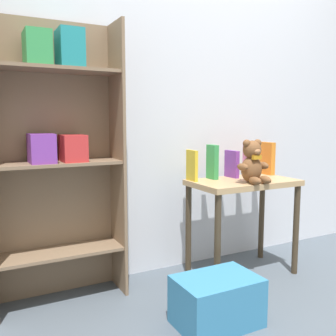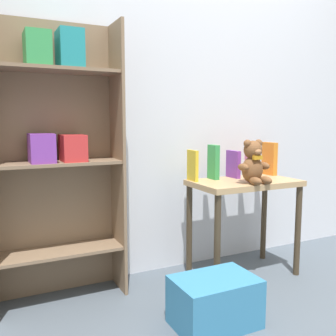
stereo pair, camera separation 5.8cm
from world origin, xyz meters
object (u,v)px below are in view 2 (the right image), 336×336
at_px(storage_bin, 215,302).
at_px(teddy_bear, 253,163).
at_px(bookshelf_side, 56,145).
at_px(book_standing_green, 213,162).
at_px(book_standing_orange, 269,159).
at_px(book_standing_yellow, 193,166).
at_px(book_standing_pink, 251,159).
at_px(book_standing_purple, 233,164).
at_px(display_table, 244,196).

bearing_deg(storage_bin, teddy_bear, 34.57).
relative_size(bookshelf_side, storage_bin, 3.82).
height_order(teddy_bear, storage_bin, teddy_bear).
distance_m(book_standing_green, book_standing_orange, 0.48).
xyz_separation_m(book_standing_yellow, book_standing_green, (0.16, 0.00, 0.01)).
height_order(bookshelf_side, book_standing_pink, bookshelf_side).
bearing_deg(teddy_bear, bookshelf_side, 163.96).
relative_size(book_standing_yellow, storage_bin, 0.48).
height_order(bookshelf_side, book_standing_yellow, bookshelf_side).
distance_m(book_standing_purple, storage_bin, 0.99).
bearing_deg(storage_bin, book_standing_green, 58.41).
distance_m(teddy_bear, book_standing_orange, 0.42).
relative_size(book_standing_purple, book_standing_pink, 0.78).
relative_size(bookshelf_side, book_standing_orange, 6.80).
bearing_deg(book_standing_purple, display_table, -90.98).
relative_size(book_standing_green, book_standing_orange, 0.98).
height_order(book_standing_purple, storage_bin, book_standing_purple).
bearing_deg(book_standing_purple, storage_bin, -132.61).
bearing_deg(display_table, storage_bin, -138.70).
distance_m(book_standing_yellow, storage_bin, 0.88).
height_order(teddy_bear, book_standing_green, teddy_bear).
bearing_deg(book_standing_green, book_standing_purple, 0.64).
relative_size(book_standing_purple, book_standing_orange, 0.79).
height_order(display_table, book_standing_yellow, book_standing_yellow).
bearing_deg(teddy_bear, book_standing_purple, 84.44).
xyz_separation_m(book_standing_green, book_standing_orange, (0.48, -0.00, 0.00)).
relative_size(bookshelf_side, teddy_bear, 5.83).
relative_size(teddy_bear, book_standing_purple, 1.47).
bearing_deg(book_standing_orange, book_standing_yellow, -179.78).
height_order(book_standing_yellow, book_standing_orange, book_standing_orange).
relative_size(book_standing_yellow, book_standing_pink, 0.84).
distance_m(teddy_bear, storage_bin, 0.88).
bearing_deg(book_standing_yellow, bookshelf_side, 176.88).
bearing_deg(book_standing_pink, book_standing_orange, -2.71).
height_order(bookshelf_side, storage_bin, bookshelf_side).
distance_m(book_standing_purple, book_standing_pink, 0.16).
xyz_separation_m(display_table, book_standing_orange, (0.32, 0.13, 0.22)).
relative_size(display_table, book_standing_green, 3.04).
distance_m(book_standing_purple, book_standing_orange, 0.32).
height_order(book_standing_yellow, book_standing_pink, book_standing_pink).
distance_m(book_standing_green, book_standing_pink, 0.32).
distance_m(display_table, storage_bin, 0.81).
height_order(book_standing_green, book_standing_purple, book_standing_green).
bearing_deg(display_table, book_standing_purple, 90.00).
height_order(teddy_bear, book_standing_pink, teddy_bear).
bearing_deg(storage_bin, book_standing_purple, 48.37).
relative_size(display_table, book_standing_pink, 2.93).
xyz_separation_m(bookshelf_side, book_standing_green, (1.00, -0.08, -0.14)).
bearing_deg(book_standing_green, bookshelf_side, 176.81).
relative_size(teddy_bear, book_standing_yellow, 1.37).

